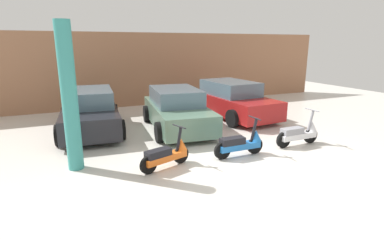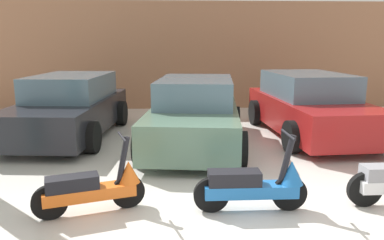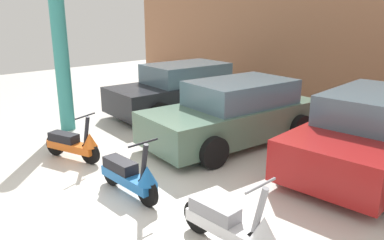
% 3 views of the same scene
% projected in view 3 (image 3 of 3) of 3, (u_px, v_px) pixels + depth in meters
% --- Properties ---
extents(ground_plane, '(28.00, 28.00, 0.00)m').
position_uv_depth(ground_plane, '(96.00, 202.00, 5.86)').
color(ground_plane, silver).
extents(wall_back, '(19.60, 0.12, 3.43)m').
position_uv_depth(wall_back, '(348.00, 53.00, 10.86)').
color(wall_back, '#9E6B4C').
rests_on(wall_back, ground_plane).
extents(scooter_front_left, '(1.36, 0.68, 0.98)m').
position_uv_depth(scooter_front_left, '(74.00, 143.00, 7.44)').
color(scooter_front_left, black).
rests_on(scooter_front_left, ground_plane).
extents(scooter_front_right, '(1.47, 0.53, 1.03)m').
position_uv_depth(scooter_front_right, '(130.00, 175.00, 5.96)').
color(scooter_front_right, black).
rests_on(scooter_front_right, ground_plane).
extents(scooter_front_center, '(1.50, 0.54, 1.05)m').
position_uv_depth(scooter_front_center, '(231.00, 224.00, 4.57)').
color(scooter_front_center, black).
rests_on(scooter_front_center, ground_plane).
extents(car_rear_left, '(2.28, 4.29, 1.41)m').
position_uv_depth(car_rear_left, '(181.00, 89.00, 11.00)').
color(car_rear_left, black).
rests_on(car_rear_left, ground_plane).
extents(car_rear_center, '(2.36, 4.30, 1.40)m').
position_uv_depth(car_rear_center, '(234.00, 113.00, 8.42)').
color(car_rear_center, '#51705B').
rests_on(car_rear_center, ground_plane).
extents(car_rear_right, '(2.25, 4.34, 1.44)m').
position_uv_depth(car_rear_right, '(371.00, 132.00, 7.02)').
color(car_rear_right, maroon).
rests_on(car_rear_right, ground_plane).
extents(support_column_side, '(0.36, 0.36, 3.43)m').
position_uv_depth(support_column_side, '(62.00, 61.00, 9.02)').
color(support_column_side, teal).
rests_on(support_column_side, ground_plane).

